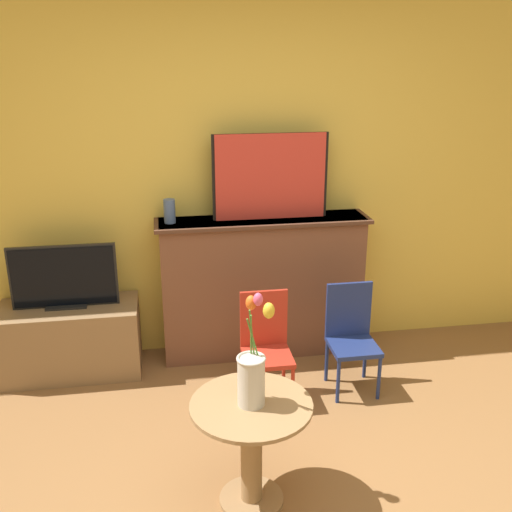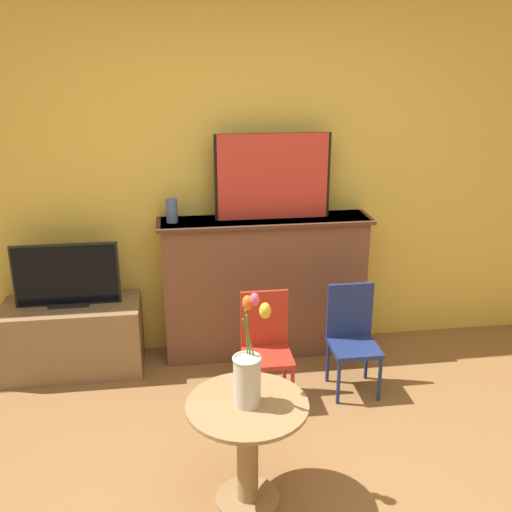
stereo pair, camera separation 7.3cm
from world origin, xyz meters
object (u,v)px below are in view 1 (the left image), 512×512
at_px(painting, 270,177).
at_px(tv_monitor, 64,278).
at_px(chair_red, 266,342).
at_px(chair_blue, 351,333).
at_px(vase_tulips, 252,371).

relative_size(painting, tv_monitor, 1.14).
xyz_separation_m(chair_red, chair_blue, (0.58, 0.04, 0.00)).
distance_m(painting, chair_red, 1.13).
bearing_deg(tv_monitor, painting, 3.58).
height_order(tv_monitor, vase_tulips, vase_tulips).
bearing_deg(chair_red, chair_blue, 4.12).
xyz_separation_m(chair_red, vase_tulips, (-0.23, -0.93, 0.35)).
bearing_deg(vase_tulips, chair_blue, 50.03).
bearing_deg(chair_red, painting, 77.41).
bearing_deg(painting, tv_monitor, -176.42).
height_order(tv_monitor, chair_blue, tv_monitor).
bearing_deg(chair_blue, painting, 127.55).
height_order(painting, tv_monitor, painting).
bearing_deg(vase_tulips, painting, 76.54).
distance_m(tv_monitor, vase_tulips, 1.80).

